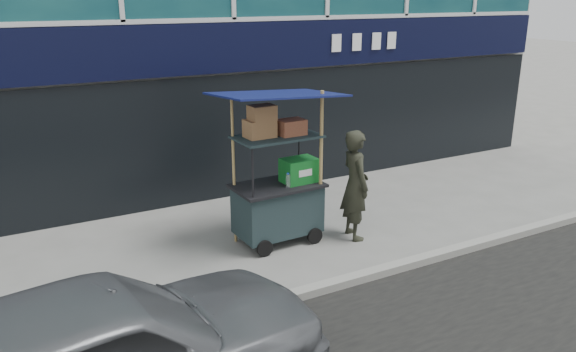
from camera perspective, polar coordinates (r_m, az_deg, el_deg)
ground at (r=8.20m, az=6.14°, el=-10.08°), size 80.00×80.00×0.00m
curb at (r=8.03m, az=6.97°, el=-10.28°), size 80.00×0.18×0.12m
vendor_cart at (r=8.92m, az=-0.95°, el=-1.40°), size 1.91×1.38×2.51m
vendor_man at (r=9.12m, az=6.83°, el=-0.90°), size 0.54×0.72×1.82m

